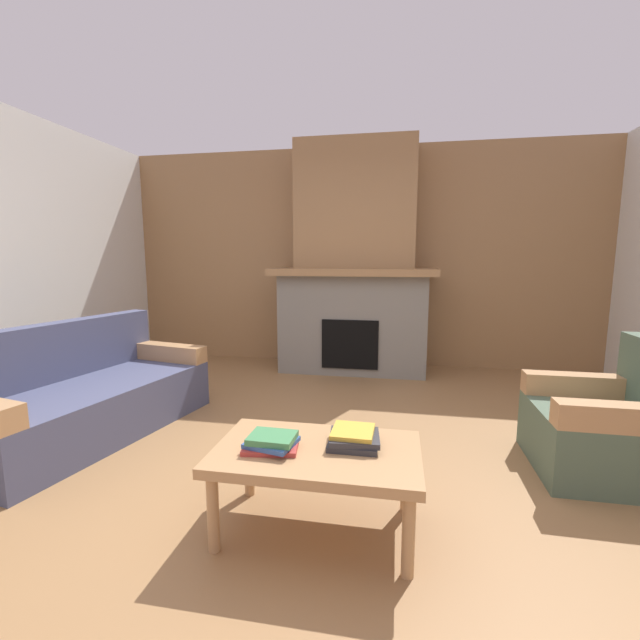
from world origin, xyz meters
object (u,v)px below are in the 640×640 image
couch (85,397)px  fireplace (354,274)px  armchair (608,428)px  coffee_table (317,459)px

couch → fireplace: bearing=51.3°
armchair → couch: bearing=-179.1°
couch → coffee_table: (1.98, -0.84, 0.09)m
couch → coffee_table: size_ratio=1.93×
armchair → coffee_table: bearing=-152.2°
fireplace → couch: size_ratio=1.40×
couch → coffee_table: bearing=-22.9°
fireplace → coffee_table: 3.23m
fireplace → coffee_table: (0.14, -3.13, -0.79)m
fireplace → couch: fireplace is taller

